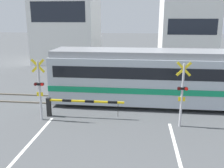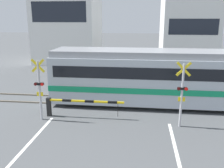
{
  "view_description": "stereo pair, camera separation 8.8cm",
  "coord_description": "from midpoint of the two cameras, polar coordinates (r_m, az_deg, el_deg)",
  "views": [
    {
      "loc": [
        1.46,
        -2.63,
        5.03
      ],
      "look_at": [
        0.0,
        10.09,
        1.6
      ],
      "focal_mm": 40.0,
      "sensor_mm": 36.0,
      "label": 1
    },
    {
      "loc": [
        1.55,
        -2.62,
        5.03
      ],
      "look_at": [
        0.0,
        10.09,
        1.6
      ],
      "focal_mm": 40.0,
      "sensor_mm": 36.0,
      "label": 2
    }
  ],
  "objects": [
    {
      "name": "building_right_of_street",
      "position": [
        28.91,
        16.54,
        11.91
      ],
      "size": [
        5.54,
        6.54,
        7.54
      ],
      "color": "white",
      "rests_on": "ground_plane"
    },
    {
      "name": "commuter_train",
      "position": [
        15.06,
        18.13,
        1.56
      ],
      "size": [
        16.51,
        2.76,
        3.22
      ],
      "color": "#ADB7C1",
      "rests_on": "ground_plane"
    },
    {
      "name": "crossing_signal_left",
      "position": [
        12.75,
        -16.43,
        -0.68
      ],
      "size": [
        0.68,
        0.15,
        3.12
      ],
      "color": "#B2B2B7",
      "rests_on": "ground_plane"
    },
    {
      "name": "crossing_barrier_far",
      "position": [
        18.01,
        8.27,
        0.96
      ],
      "size": [
        4.05,
        0.2,
        1.0
      ],
      "color": "black",
      "rests_on": "ground_plane"
    },
    {
      "name": "building_left_of_street",
      "position": [
        29.7,
        -10.31,
        14.82
      ],
      "size": [
        6.72,
        6.54,
        10.11
      ],
      "color": "white",
      "rests_on": "ground_plane"
    },
    {
      "name": "pedestrian",
      "position": [
        20.09,
        4.26,
        3.39
      ],
      "size": [
        0.38,
        0.23,
        1.73
      ],
      "color": "#23232D",
      "rests_on": "ground_plane"
    },
    {
      "name": "crossing_barrier_near",
      "position": [
        13.08,
        -9.88,
        -4.53
      ],
      "size": [
        4.05,
        0.2,
        1.0
      ],
      "color": "black",
      "rests_on": "ground_plane"
    },
    {
      "name": "rail_track_far",
      "position": [
        15.96,
        0.81,
        -3.22
      ],
      "size": [
        50.0,
        0.1,
        0.08
      ],
      "color": "#6B6051",
      "rests_on": "ground_plane"
    },
    {
      "name": "crossing_signal_right",
      "position": [
        11.92,
        15.54,
        -1.69
      ],
      "size": [
        0.68,
        0.15,
        3.12
      ],
      "color": "#B2B2B7",
      "rests_on": "ground_plane"
    },
    {
      "name": "rail_track_near",
      "position": [
        14.61,
        0.25,
        -4.97
      ],
      "size": [
        50.0,
        0.1,
        0.08
      ],
      "color": "#6B6051",
      "rests_on": "ground_plane"
    }
  ]
}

